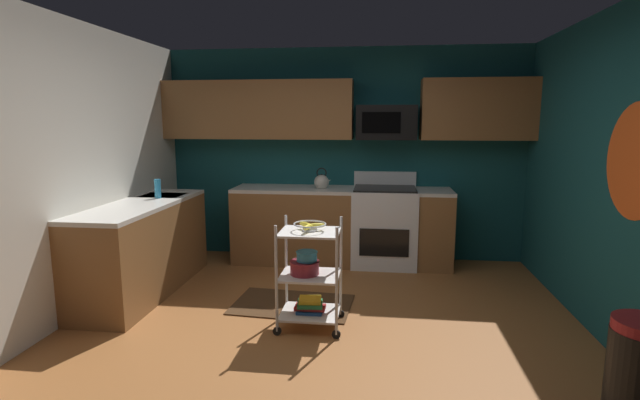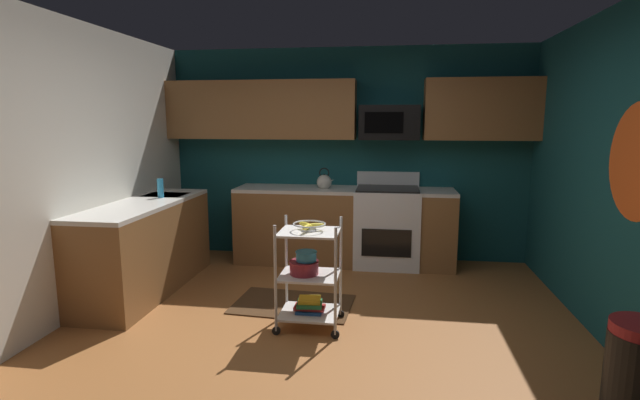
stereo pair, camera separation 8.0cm
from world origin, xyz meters
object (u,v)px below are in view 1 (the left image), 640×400
(mixing_bowl_large, at_px, (305,267))
(book_stack, at_px, (310,305))
(microwave, at_px, (386,123))
(fruit_bowl, at_px, (310,226))
(mixing_bowl_small, at_px, (307,256))
(oven_range, at_px, (384,226))
(trash_can, at_px, (640,377))
(kettle, at_px, (322,182))
(rolling_cart, at_px, (310,275))
(dish_soap_bottle, at_px, (158,189))

(mixing_bowl_large, distance_m, book_stack, 0.34)
(microwave, bearing_deg, fruit_bowl, -107.57)
(microwave, height_order, mixing_bowl_small, microwave)
(oven_range, distance_m, book_stack, 1.99)
(mixing_bowl_large, distance_m, trash_can, 2.36)
(trash_can, bearing_deg, kettle, 125.37)
(microwave, distance_m, mixing_bowl_large, 2.40)
(fruit_bowl, relative_size, trash_can, 0.41)
(oven_range, bearing_deg, mixing_bowl_small, -109.22)
(oven_range, relative_size, rolling_cart, 1.20)
(mixing_bowl_small, distance_m, dish_soap_bottle, 1.99)
(fruit_bowl, xyz_separation_m, trash_can, (2.01, -1.15, -0.55))
(mixing_bowl_small, height_order, trash_can, trash_can)
(book_stack, bearing_deg, mixing_bowl_small, -179.74)
(mixing_bowl_small, relative_size, kettle, 0.69)
(rolling_cart, bearing_deg, book_stack, -90.00)
(mixing_bowl_large, xyz_separation_m, kettle, (-0.09, 1.87, 0.48))
(mixing_bowl_small, bearing_deg, rolling_cart, 0.26)
(dish_soap_bottle, relative_size, trash_can, 0.30)
(fruit_bowl, relative_size, book_stack, 1.05)
(mixing_bowl_small, relative_size, book_stack, 0.71)
(trash_can, bearing_deg, rolling_cart, 150.25)
(mixing_bowl_large, height_order, kettle, kettle)
(microwave, relative_size, book_stack, 2.71)
(book_stack, bearing_deg, rolling_cart, 90.00)
(mixing_bowl_large, distance_m, kettle, 1.93)
(rolling_cart, distance_m, mixing_bowl_small, 0.17)
(book_stack, bearing_deg, mixing_bowl_large, 180.00)
(microwave, bearing_deg, oven_range, -89.74)
(dish_soap_bottle, bearing_deg, microwave, 24.21)
(rolling_cart, height_order, mixing_bowl_small, rolling_cart)
(microwave, xyz_separation_m, mixing_bowl_large, (-0.67, -1.97, -1.18))
(fruit_bowl, xyz_separation_m, mixing_bowl_large, (-0.05, 0.00, -0.36))
(oven_range, height_order, fruit_bowl, oven_range)
(microwave, distance_m, mixing_bowl_small, 2.34)
(fruit_bowl, height_order, book_stack, fruit_bowl)
(fruit_bowl, relative_size, dish_soap_bottle, 1.36)
(mixing_bowl_small, bearing_deg, kettle, 93.20)
(fruit_bowl, bearing_deg, oven_range, 71.50)
(rolling_cart, height_order, fruit_bowl, rolling_cart)
(mixing_bowl_small, xyz_separation_m, book_stack, (0.03, 0.00, -0.43))
(book_stack, relative_size, trash_can, 0.39)
(kettle, distance_m, trash_can, 3.76)
(fruit_bowl, bearing_deg, rolling_cart, 116.57)
(fruit_bowl, height_order, dish_soap_bottle, dish_soap_bottle)
(fruit_bowl, xyz_separation_m, kettle, (-0.13, 1.87, 0.12))
(book_stack, height_order, trash_can, trash_can)
(oven_range, distance_m, mixing_bowl_large, 1.99)
(oven_range, height_order, microwave, microwave)
(rolling_cart, xyz_separation_m, dish_soap_bottle, (-1.74, 0.91, 0.57))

